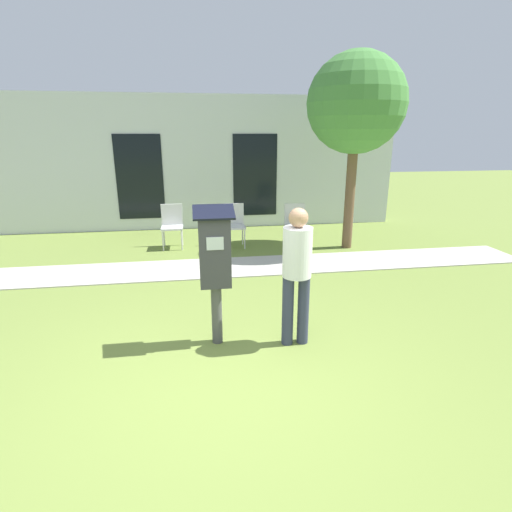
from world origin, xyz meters
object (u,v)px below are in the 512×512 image
object	(u,v)px
parking_meter	(215,259)
outdoor_chair_right	(295,221)
outdoor_chair_left	(172,222)
person_standing	(297,267)
outdoor_chair_middle	(234,222)

from	to	relation	value
parking_meter	outdoor_chair_right	world-z (taller)	parking_meter
outdoor_chair_right	parking_meter	bearing A→B (deg)	-123.60
outdoor_chair_left	person_standing	bearing A→B (deg)	-69.36
outdoor_chair_middle	outdoor_chair_right	distance (m)	1.30
outdoor_chair_left	outdoor_chair_right	world-z (taller)	same
outdoor_chair_right	outdoor_chair_left	bearing A→B (deg)	165.62
parking_meter	outdoor_chair_right	bearing A→B (deg)	63.97
outdoor_chair_middle	outdoor_chair_right	xyz separation A→B (m)	(1.29, -0.18, 0.00)
person_standing	outdoor_chair_middle	distance (m)	4.25
person_standing	outdoor_chair_right	size ratio (longest dim) A/B	1.76
outdoor_chair_middle	outdoor_chair_right	world-z (taller)	same
parking_meter	outdoor_chair_middle	world-z (taller)	parking_meter
person_standing	outdoor_chair_right	bearing A→B (deg)	38.39
parking_meter	outdoor_chair_middle	size ratio (longest dim) A/B	1.77
parking_meter	person_standing	xyz separation A→B (m)	(0.88, -0.15, -0.09)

